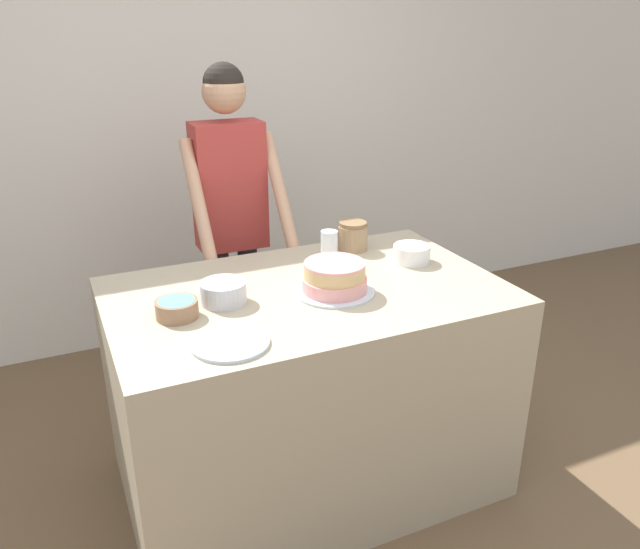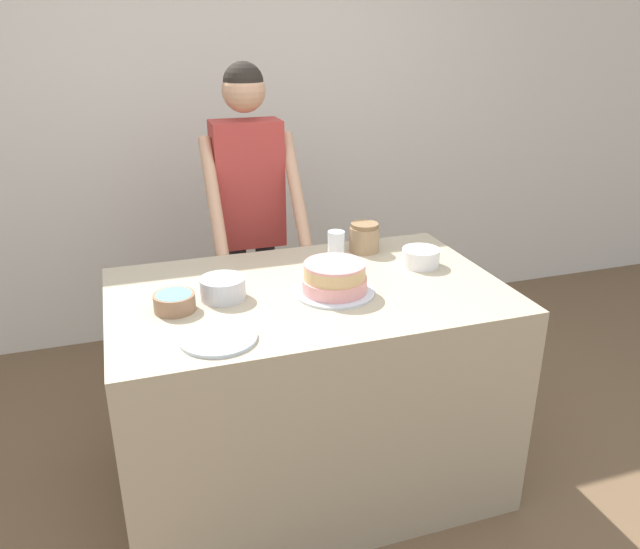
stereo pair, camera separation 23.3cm
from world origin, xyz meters
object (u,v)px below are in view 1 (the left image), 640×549
Objects in this scene: drinking_glass at (329,249)px; ceramic_plate at (230,343)px; frosting_bowl_pink at (412,253)px; cake at (334,279)px; frosting_bowl_white at (223,291)px; frosting_bowl_blue at (177,308)px; person_baker at (231,200)px; stoneware_jar at (353,236)px.

ceramic_plate is at bearing -140.05° from drinking_glass.
cake is at bearing -160.55° from frosting_bowl_pink.
frosting_bowl_white is at bearing -175.26° from frosting_bowl_pink.
frosting_bowl_blue is at bearing 176.62° from cake.
frosting_bowl_pink reaches higher than frosting_bowl_blue.
person_baker is at bearing 127.79° from frosting_bowl_pink.
stoneware_jar is (0.28, 0.39, 0.01)m from cake.
frosting_bowl_pink is at bearing 22.90° from ceramic_plate.
frosting_bowl_blue is at bearing -118.29° from person_baker.
cake is 2.08× the size of frosting_bowl_blue.
stoneware_jar is at bearing 123.26° from frosting_bowl_pink.
frosting_bowl_blue is 0.95× the size of drinking_glass.
drinking_glass reaches higher than frosting_bowl_pink.
person_baker is 6.63× the size of ceramic_plate.
person_baker reaches higher than cake.
frosting_bowl_pink is at bearing -15.32° from drinking_glass.
frosting_bowl_blue is 0.94m from stoneware_jar.
person_baker is 10.72× the size of frosting_bowl_pink.
frosting_bowl_pink is 1.00× the size of drinking_glass.
frosting_bowl_blue is at bearing -157.47° from stoneware_jar.
person_baker is at bearing 98.29° from cake.
drinking_glass reaches higher than frosting_bowl_blue.
stoneware_jar is at bearing 24.30° from frosting_bowl_white.
frosting_bowl_pink is at bearing 6.68° from frosting_bowl_blue.
person_baker reaches higher than ceramic_plate.
person_baker is 10.76× the size of drinking_glass.
drinking_glass is 1.18× the size of stoneware_jar.
frosting_bowl_white reaches higher than ceramic_plate.
drinking_glass is (0.68, 0.21, 0.04)m from frosting_bowl_blue.
cake is 1.21× the size of ceramic_plate.
stoneware_jar is at bearing -50.17° from person_baker.
person_baker is 9.99× the size of frosting_bowl_white.
drinking_glass is (0.22, -0.64, -0.08)m from person_baker.
cake is 1.97× the size of drinking_glass.
frosting_bowl_blue reaches higher than ceramic_plate.
frosting_bowl_white is (-0.41, 0.08, -0.01)m from cake.
stoneware_jar is at bearing 39.54° from ceramic_plate.
person_baker is 0.85m from frosting_bowl_white.
person_baker is 5.47× the size of cake.
ceramic_plate is at bearing -68.13° from frosting_bowl_blue.
frosting_bowl_pink is at bearing 4.74° from frosting_bowl_white.
stoneware_jar is at bearing 54.60° from cake.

